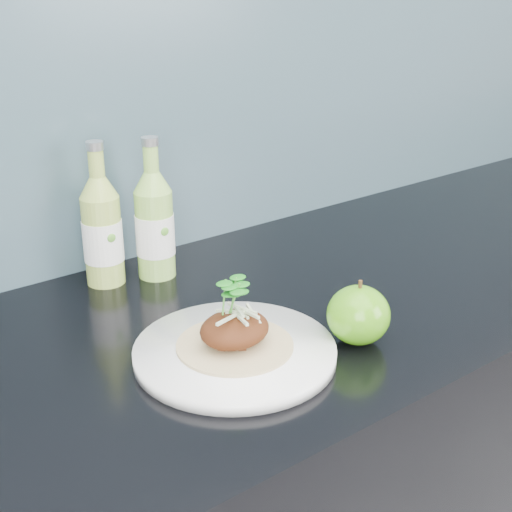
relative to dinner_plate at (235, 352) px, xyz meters
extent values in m
cube|color=#6E9AAD|center=(0.02, 0.38, 0.34)|extent=(4.00, 0.02, 0.70)
cylinder|color=white|center=(0.00, 0.00, 0.00)|extent=(0.34, 0.34, 0.02)
cylinder|color=tan|center=(0.00, 0.00, 0.01)|extent=(0.15, 0.15, 0.00)
ellipsoid|color=#54260F|center=(0.00, 0.00, 0.03)|extent=(0.09, 0.08, 0.04)
ellipsoid|color=#399310|center=(0.15, -0.07, 0.03)|extent=(0.09, 0.09, 0.08)
cylinder|color=#472D14|center=(0.15, -0.07, 0.07)|extent=(0.01, 0.00, 0.01)
cylinder|color=#9CB84D|center=(-0.02, 0.31, 0.06)|extent=(0.07, 0.07, 0.14)
cone|color=#9CB84D|center=(-0.02, 0.31, 0.15)|extent=(0.06, 0.06, 0.03)
cylinder|color=#9CB84D|center=(-0.02, 0.31, 0.18)|extent=(0.02, 0.02, 0.04)
cylinder|color=silver|center=(-0.02, 0.31, 0.21)|extent=(0.03, 0.03, 0.01)
cylinder|color=white|center=(-0.02, 0.31, 0.06)|extent=(0.07, 0.07, 0.06)
ellipsoid|color=#59A533|center=(-0.02, 0.28, 0.08)|extent=(0.01, 0.00, 0.01)
cylinder|color=#8EC552|center=(0.05, 0.28, 0.06)|extent=(0.08, 0.08, 0.14)
cone|color=#8EC552|center=(0.05, 0.28, 0.15)|extent=(0.06, 0.06, 0.03)
cylinder|color=#8EC552|center=(0.05, 0.28, 0.18)|extent=(0.02, 0.02, 0.04)
cylinder|color=silver|center=(0.05, 0.28, 0.21)|extent=(0.03, 0.03, 0.01)
cylinder|color=white|center=(0.05, 0.28, 0.06)|extent=(0.08, 0.08, 0.06)
ellipsoid|color=#59A533|center=(0.05, 0.25, 0.08)|extent=(0.01, 0.00, 0.01)
camera|label=1|loc=(-0.46, -0.64, 0.46)|focal=50.00mm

